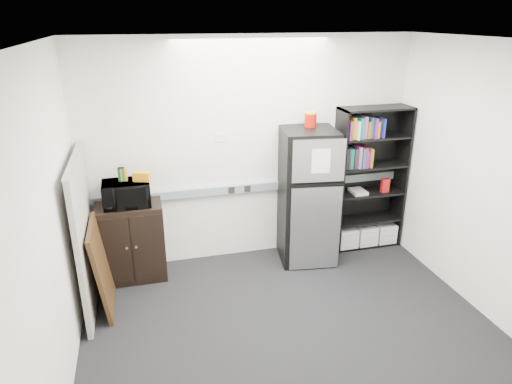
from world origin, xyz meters
TOP-DOWN VIEW (x-y plane):
  - floor at (0.00, 0.00)m, footprint 4.00×4.00m
  - wall_back at (0.00, 1.75)m, footprint 4.00×0.02m
  - wall_right at (2.00, 0.00)m, footprint 0.02×3.50m
  - wall_left at (-2.00, 0.00)m, footprint 0.02×3.50m
  - ceiling at (0.00, 0.00)m, footprint 4.00×3.50m
  - electrical_raceway at (0.00, 1.72)m, footprint 3.92×0.05m
  - wall_note at (-0.35, 1.74)m, footprint 0.14×0.00m
  - bookshelf at (1.53, 1.57)m, footprint 0.90×0.34m
  - cubicle_partition at (-1.90, 1.08)m, footprint 0.06×1.30m
  - cabinet at (-1.47, 1.50)m, footprint 0.73×0.49m
  - microwave at (-1.47, 1.48)m, footprint 0.51×0.35m
  - snack_box_a at (-1.50, 1.52)m, footprint 0.08×0.06m
  - snack_box_b at (-1.50, 1.52)m, footprint 0.08×0.06m
  - snack_box_c at (-1.47, 1.52)m, footprint 0.07×0.05m
  - snack_bag at (-1.29, 1.47)m, footprint 0.20×0.15m
  - refrigerator at (0.63, 1.42)m, footprint 0.70×0.73m
  - coffee_can at (0.68, 1.55)m, footprint 0.15×0.15m
  - framed_poster at (-1.77, 0.96)m, footprint 0.16×0.74m

SIDE VIEW (x-z plane):
  - floor at x=0.00m, z-range 0.00..0.00m
  - cabinet at x=-1.47m, z-range 0.00..0.92m
  - framed_poster at x=-1.77m, z-range 0.00..0.95m
  - cubicle_partition at x=-1.90m, z-range 0.00..1.62m
  - refrigerator at x=0.63m, z-range 0.00..1.66m
  - electrical_raceway at x=0.00m, z-range 0.85..0.95m
  - bookshelf at x=1.53m, z-range -0.01..1.84m
  - microwave at x=-1.47m, z-range 0.92..1.20m
  - snack_bag at x=-1.29m, z-range 1.20..1.30m
  - snack_box_c at x=-1.47m, z-range 1.20..1.34m
  - snack_box_a at x=-1.50m, z-range 1.20..1.35m
  - snack_box_b at x=-1.50m, z-range 1.20..1.35m
  - wall_back at x=0.00m, z-range 0.00..2.70m
  - wall_right at x=2.00m, z-range 0.00..2.70m
  - wall_left at x=-2.00m, z-range 0.00..2.70m
  - wall_note at x=-0.35m, z-range 1.50..1.60m
  - coffee_can at x=0.68m, z-range 1.66..1.86m
  - ceiling at x=0.00m, z-range 2.69..2.71m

